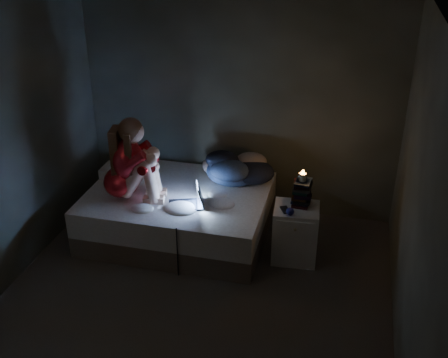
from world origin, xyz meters
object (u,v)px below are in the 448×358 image
(woman, at_px, (119,159))
(candle, at_px, (303,178))
(bed, at_px, (179,213))
(nightstand, at_px, (295,233))
(phone, at_px, (285,209))
(laptop, at_px, (185,195))

(woman, relative_size, candle, 11.31)
(bed, distance_m, nightstand, 1.31)
(woman, distance_m, candle, 1.87)
(nightstand, height_order, phone, phone)
(bed, height_order, woman, woman)
(phone, bearing_deg, candle, 26.19)
(nightstand, xyz_separation_m, candle, (0.03, 0.09, 0.60))
(woman, bearing_deg, bed, 16.02)
(laptop, height_order, candle, candle)
(laptop, bearing_deg, nightstand, -14.22)
(nightstand, bearing_deg, phone, -152.95)
(phone, bearing_deg, woman, 159.61)
(woman, height_order, phone, woman)
(bed, xyz_separation_m, woman, (-0.52, -0.26, 0.72))
(bed, relative_size, phone, 13.71)
(candle, bearing_deg, nightstand, -107.46)
(nightstand, distance_m, phone, 0.33)
(bed, distance_m, woman, 0.92)
(laptop, distance_m, candle, 1.20)
(bed, bearing_deg, laptop, -56.95)
(woman, distance_m, nightstand, 1.95)
(bed, xyz_separation_m, laptop, (0.18, -0.27, 0.39))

